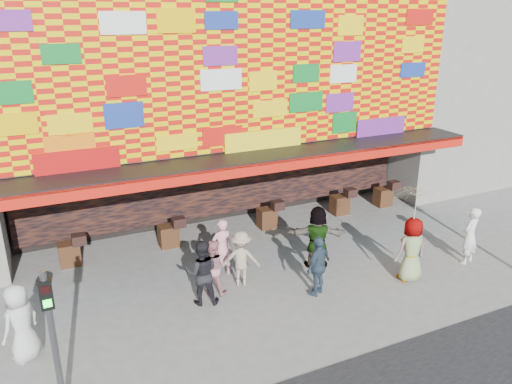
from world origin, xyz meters
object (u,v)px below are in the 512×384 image
Objects in this scene: ped_d at (241,258)px; ped_i at (213,267)px; ped_c at (202,273)px; ped_b at (222,248)px; ped_h at (470,236)px; ped_a at (21,323)px; ped_e at (318,266)px; ped_f at (317,237)px; parasol at (417,206)px; ped_g at (411,250)px; signal_left at (52,328)px.

ped_i is at bearing 33.13° from ped_d.
ped_b is at bearing -112.50° from ped_c.
ped_h is 7.65m from ped_i.
ped_a reaches higher than ped_i.
ped_b is 1.09× the size of ped_d.
ped_e is 0.95× the size of ped_h.
ped_e is at bearing 166.08° from ped_d.
parasol is (1.93, -1.79, 1.29)m from ped_f.
ped_d is 4.91m from parasol.
ped_i is (4.60, 0.79, -0.12)m from ped_a.
ped_d is at bearing 158.11° from parasol.
ped_b is at bearing -93.27° from ped_i.
ped_a is 1.04× the size of ped_b.
ped_g is (2.72, -0.43, 0.09)m from ped_e.
ped_c is at bearing -42.46° from ped_e.
ped_h is (4.19, -1.72, -0.06)m from ped_f.
ped_a is 4.22m from ped_c.
ped_c is at bearing 146.12° from ped_a.
ped_f is (7.89, 0.95, 0.04)m from ped_a.
parasol reaches higher than ped_d.
ped_f is 2.93m from parasol.
ped_c reaches higher than ped_i.
ped_h is 2.64m from parasol.
ped_c is 1.35m from ped_d.
ped_a is 1.14× the size of ped_d.
ped_d is at bearing 149.23° from ped_a.
ped_e is 3.09m from parasol.
ped_g reaches higher than ped_d.
ped_c is 1.11× the size of ped_d.
ped_d is 6.83m from ped_h.
signal_left is 5.92m from ped_b.
parasol is (-2.27, -0.06, 1.35)m from ped_h.
ped_a is at bearing -29.00° from ped_e.
ped_c is 3.73m from ped_f.
ped_d is 0.88m from ped_i.
ped_e is at bearing -178.19° from ped_c.
parasol is at bearing 145.17° from ped_e.
ped_h is at bearing 6.23° from signal_left.
ped_f is 3.31m from ped_i.
ped_c reaches higher than ped_d.
ped_i is (4.00, 2.81, -1.09)m from signal_left.
parasol reaches higher than ped_f.
ped_c is 0.94× the size of ped_g.
ped_b is 1.49m from ped_c.
ped_g is at bearing -176.94° from ped_d.
ped_f is at bearing -146.25° from ped_e.
signal_left is 1.50× the size of parasol.
ped_g is (4.65, -2.43, 0.07)m from ped_b.
ped_c reaches higher than ped_b.
ped_e reaches higher than ped_i.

